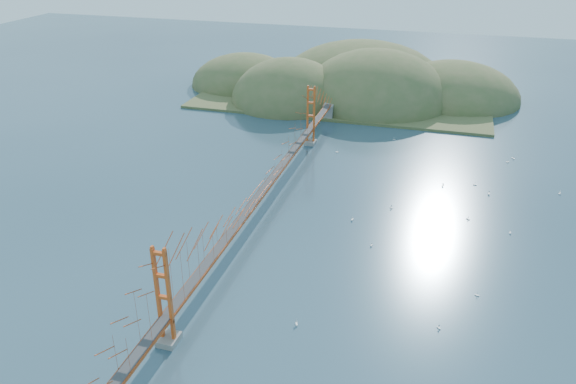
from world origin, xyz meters
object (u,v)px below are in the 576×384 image
(bridge, at_px, (261,170))
(sailboat_2, at_px, (477,295))
(sailboat_1, at_px, (468,219))
(sailboat_0, at_px, (352,219))

(bridge, distance_m, sailboat_2, 34.31)
(bridge, relative_size, sailboat_1, 146.35)
(bridge, height_order, sailboat_0, bridge)
(bridge, height_order, sailboat_1, bridge)
(sailboat_0, distance_m, sailboat_2, 22.52)
(bridge, relative_size, sailboat_2, 157.22)
(sailboat_1, bearing_deg, bridge, -167.78)
(bridge, height_order, sailboat_2, bridge)
(sailboat_1, distance_m, sailboat_0, 17.14)
(sailboat_1, bearing_deg, sailboat_0, -163.17)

